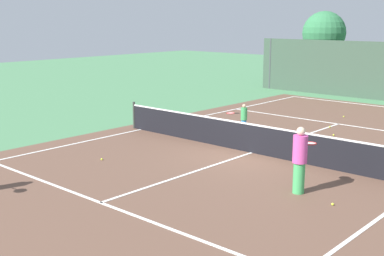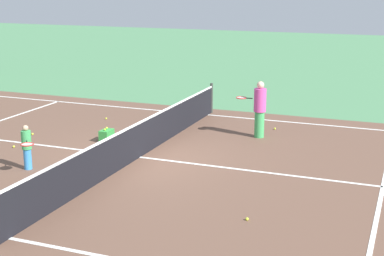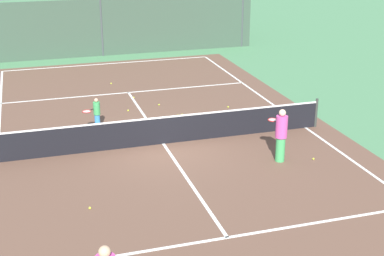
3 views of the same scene
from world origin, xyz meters
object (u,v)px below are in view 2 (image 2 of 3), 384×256
object	(u,v)px
player_0	(27,147)
tennis_ball_1	(275,129)
tennis_ball_7	(32,134)
tennis_ball_10	(106,118)
player_1	(259,109)
ball_crate	(107,136)
tennis_ball_11	(247,219)
tennis_ball_12	(14,147)

from	to	relation	value
player_0	tennis_ball_1	bearing A→B (deg)	-38.11
tennis_ball_7	tennis_ball_10	world-z (taller)	same
player_0	player_1	world-z (taller)	player_1
ball_crate	tennis_ball_1	world-z (taller)	ball_crate
tennis_ball_11	tennis_ball_1	bearing A→B (deg)	9.21
player_0	tennis_ball_10	xyz separation A→B (m)	(5.54, 0.88, -0.58)
tennis_ball_10	tennis_ball_12	size ratio (longest dim) A/B	1.00
ball_crate	tennis_ball_11	size ratio (longest dim) A/B	7.11
player_0	tennis_ball_10	distance (m)	5.64
ball_crate	player_1	bearing A→B (deg)	-62.55
tennis_ball_11	player_1	bearing A→B (deg)	12.97
tennis_ball_12	tennis_ball_7	bearing A→B (deg)	14.97
ball_crate	tennis_ball_12	world-z (taller)	ball_crate
ball_crate	tennis_ball_10	xyz separation A→B (m)	(2.47, 1.44, -0.15)
player_0	ball_crate	distance (m)	3.15
tennis_ball_1	tennis_ball_10	xyz separation A→B (m)	(-0.78, 5.84, 0.00)
player_1	tennis_ball_1	xyz separation A→B (m)	(1.09, -0.25, -0.87)
player_0	player_1	distance (m)	7.04
tennis_ball_1	tennis_ball_11	world-z (taller)	same
player_1	tennis_ball_11	distance (m)	6.51
tennis_ball_12	player_1	bearing A→B (deg)	-59.44
player_1	ball_crate	size ratio (longest dim) A/B	3.74
ball_crate	player_0	bearing A→B (deg)	169.81
tennis_ball_1	tennis_ball_11	distance (m)	7.47
tennis_ball_10	tennis_ball_12	bearing A→B (deg)	169.52
tennis_ball_10	tennis_ball_12	xyz separation A→B (m)	(-4.06, 0.75, 0.00)
tennis_ball_10	tennis_ball_11	distance (m)	9.65
tennis_ball_1	tennis_ball_11	xyz separation A→B (m)	(-7.38, -1.20, 0.00)
tennis_ball_11	tennis_ball_12	bearing A→B (deg)	71.91
tennis_ball_7	tennis_ball_11	distance (m)	9.05
player_0	tennis_ball_10	world-z (taller)	player_0
player_0	ball_crate	size ratio (longest dim) A/B	2.50
tennis_ball_7	tennis_ball_12	bearing A→B (deg)	-165.03
tennis_ball_1	tennis_ball_12	size ratio (longest dim) A/B	1.00
player_0	tennis_ball_7	distance (m)	3.54
tennis_ball_11	tennis_ball_12	xyz separation A→B (m)	(2.54, 7.79, 0.00)
tennis_ball_10	tennis_ball_11	bearing A→B (deg)	-133.17
tennis_ball_7	tennis_ball_10	size ratio (longest dim) A/B	1.00
tennis_ball_1	tennis_ball_11	size ratio (longest dim) A/B	1.00
tennis_ball_11	tennis_ball_7	bearing A→B (deg)	64.31
player_1	ball_crate	xyz separation A→B (m)	(-2.16, 4.15, -0.72)
ball_crate	tennis_ball_7	xyz separation A→B (m)	(-0.21, 2.55, -0.15)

